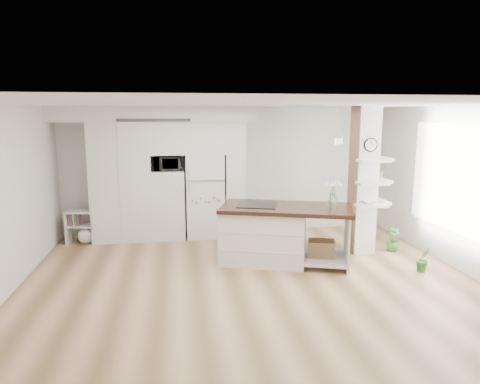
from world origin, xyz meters
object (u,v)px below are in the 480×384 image
Objects in this scene: refrigerator at (205,195)px; kitchen_island at (271,233)px; floor_plant_a at (423,259)px; bookshelf at (83,229)px.

kitchen_island is at bearing -59.94° from refrigerator.
refrigerator reaches higher than floor_plant_a.
refrigerator reaches higher than kitchen_island.
bookshelf is 6.34m from floor_plant_a.
refrigerator is 4.35m from floor_plant_a.
refrigerator is 2.64× the size of bookshelf.
floor_plant_a is (3.39, -2.65, -0.66)m from refrigerator.
refrigerator is 2.53m from bookshelf.
bookshelf is at bearing -175.63° from refrigerator.
kitchen_island reaches higher than floor_plant_a.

